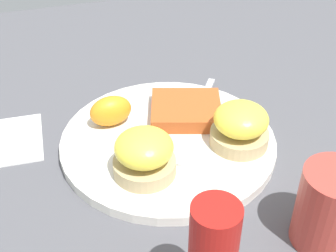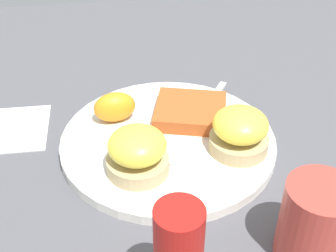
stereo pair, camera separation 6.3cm
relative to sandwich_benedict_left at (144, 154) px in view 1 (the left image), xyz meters
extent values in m
plane|color=#4C4C51|center=(0.05, 0.06, -0.04)|extent=(1.10, 1.10, 0.00)
cylinder|color=silver|center=(0.05, 0.06, -0.04)|extent=(0.29, 0.29, 0.01)
cylinder|color=tan|center=(0.00, 0.00, -0.02)|extent=(0.08, 0.08, 0.02)
ellipsoid|color=yellow|center=(0.00, 0.00, 0.01)|extent=(0.07, 0.07, 0.04)
cylinder|color=tan|center=(0.14, 0.02, -0.02)|extent=(0.08, 0.08, 0.02)
ellipsoid|color=yellow|center=(0.14, 0.02, 0.01)|extent=(0.07, 0.07, 0.04)
cube|color=#B04E21|center=(0.09, 0.10, -0.02)|extent=(0.12, 0.12, 0.02)
ellipsoid|color=orange|center=(-0.02, 0.11, -0.01)|extent=(0.06, 0.04, 0.04)
cube|color=silver|center=(0.13, 0.13, -0.03)|extent=(0.07, 0.10, 0.00)
cube|color=silver|center=(0.05, 0.02, -0.03)|extent=(0.04, 0.05, 0.00)
cylinder|color=#B23D33|center=(0.16, -0.15, 0.00)|extent=(0.07, 0.07, 0.09)
cube|color=white|center=(-0.17, 0.14, -0.04)|extent=(0.12, 0.12, 0.00)
camera|label=1|loc=(-0.11, -0.42, 0.37)|focal=50.00mm
camera|label=2|loc=(-0.04, -0.44, 0.37)|focal=50.00mm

